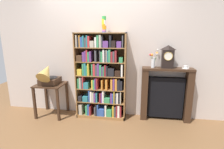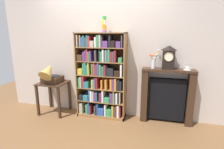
{
  "view_description": "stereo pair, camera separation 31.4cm",
  "coord_description": "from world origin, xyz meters",
  "px_view_note": "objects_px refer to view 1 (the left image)",
  "views": [
    {
      "loc": [
        0.73,
        -3.18,
        1.7
      ],
      "look_at": [
        0.22,
        0.12,
        0.9
      ],
      "focal_mm": 28.31,
      "sensor_mm": 36.0,
      "label": 1
    },
    {
      "loc": [
        1.03,
        -3.11,
        1.7
      ],
      "look_at": [
        0.22,
        0.12,
        0.9
      ],
      "focal_mm": 28.31,
      "sensor_mm": 36.0,
      "label": 2
    }
  ],
  "objects_px": {
    "cup_stack": "(104,24)",
    "teacup_with_saucer": "(186,67)",
    "mantel_clock": "(168,57)",
    "fireplace_mantel": "(166,95)",
    "bookshelf": "(101,79)",
    "gramophone": "(48,76)",
    "flower_vase": "(154,60)",
    "side_table_left": "(51,91)"
  },
  "relations": [
    {
      "from": "fireplace_mantel",
      "to": "mantel_clock",
      "type": "height_order",
      "value": "mantel_clock"
    },
    {
      "from": "flower_vase",
      "to": "teacup_with_saucer",
      "type": "height_order",
      "value": "flower_vase"
    },
    {
      "from": "bookshelf",
      "to": "teacup_with_saucer",
      "type": "xyz_separation_m",
      "value": [
        1.58,
        0.05,
        0.26
      ]
    },
    {
      "from": "cup_stack",
      "to": "fireplace_mantel",
      "type": "xyz_separation_m",
      "value": [
        1.2,
        0.04,
        -1.32
      ]
    },
    {
      "from": "cup_stack",
      "to": "mantel_clock",
      "type": "relative_size",
      "value": 0.68
    },
    {
      "from": "cup_stack",
      "to": "teacup_with_saucer",
      "type": "relative_size",
      "value": 2.29
    },
    {
      "from": "cup_stack",
      "to": "side_table_left",
      "type": "bearing_deg",
      "value": -174.2
    },
    {
      "from": "cup_stack",
      "to": "gramophone",
      "type": "xyz_separation_m",
      "value": [
        -1.1,
        -0.19,
        -0.97
      ]
    },
    {
      "from": "bookshelf",
      "to": "mantel_clock",
      "type": "relative_size",
      "value": 4.02
    },
    {
      "from": "cup_stack",
      "to": "mantel_clock",
      "type": "bearing_deg",
      "value": 1.15
    },
    {
      "from": "bookshelf",
      "to": "side_table_left",
      "type": "height_order",
      "value": "bookshelf"
    },
    {
      "from": "bookshelf",
      "to": "fireplace_mantel",
      "type": "height_order",
      "value": "bookshelf"
    },
    {
      "from": "teacup_with_saucer",
      "to": "gramophone",
      "type": "bearing_deg",
      "value": -175.36
    },
    {
      "from": "flower_vase",
      "to": "teacup_with_saucer",
      "type": "distance_m",
      "value": 0.6
    },
    {
      "from": "gramophone",
      "to": "teacup_with_saucer",
      "type": "bearing_deg",
      "value": 4.64
    },
    {
      "from": "bookshelf",
      "to": "gramophone",
      "type": "distance_m",
      "value": 1.05
    },
    {
      "from": "bookshelf",
      "to": "flower_vase",
      "type": "distance_m",
      "value": 1.08
    },
    {
      "from": "fireplace_mantel",
      "to": "flower_vase",
      "type": "bearing_deg",
      "value": -175.29
    },
    {
      "from": "teacup_with_saucer",
      "to": "mantel_clock",
      "type": "bearing_deg",
      "value": -179.56
    },
    {
      "from": "side_table_left",
      "to": "teacup_with_saucer",
      "type": "xyz_separation_m",
      "value": [
        2.62,
        0.14,
        0.56
      ]
    },
    {
      "from": "gramophone",
      "to": "fireplace_mantel",
      "type": "distance_m",
      "value": 2.34
    },
    {
      "from": "bookshelf",
      "to": "mantel_clock",
      "type": "height_order",
      "value": "bookshelf"
    },
    {
      "from": "gramophone",
      "to": "fireplace_mantel",
      "type": "bearing_deg",
      "value": 5.7
    },
    {
      "from": "gramophone",
      "to": "mantel_clock",
      "type": "height_order",
      "value": "mantel_clock"
    },
    {
      "from": "side_table_left",
      "to": "fireplace_mantel",
      "type": "relative_size",
      "value": 0.65
    },
    {
      "from": "fireplace_mantel",
      "to": "teacup_with_saucer",
      "type": "relative_size",
      "value": 8.31
    },
    {
      "from": "mantel_clock",
      "to": "teacup_with_saucer",
      "type": "bearing_deg",
      "value": 0.44
    },
    {
      "from": "gramophone",
      "to": "teacup_with_saucer",
      "type": "distance_m",
      "value": 2.63
    },
    {
      "from": "bookshelf",
      "to": "gramophone",
      "type": "height_order",
      "value": "bookshelf"
    },
    {
      "from": "side_table_left",
      "to": "mantel_clock",
      "type": "bearing_deg",
      "value": 3.4
    },
    {
      "from": "side_table_left",
      "to": "teacup_with_saucer",
      "type": "relative_size",
      "value": 5.36
    },
    {
      "from": "gramophone",
      "to": "flower_vase",
      "type": "distance_m",
      "value": 2.07
    },
    {
      "from": "bookshelf",
      "to": "fireplace_mantel",
      "type": "distance_m",
      "value": 1.31
    },
    {
      "from": "bookshelf",
      "to": "side_table_left",
      "type": "xyz_separation_m",
      "value": [
        -1.03,
        -0.09,
        -0.29
      ]
    },
    {
      "from": "fireplace_mantel",
      "to": "flower_vase",
      "type": "relative_size",
      "value": 3.04
    },
    {
      "from": "side_table_left",
      "to": "mantel_clock",
      "type": "height_order",
      "value": "mantel_clock"
    },
    {
      "from": "teacup_with_saucer",
      "to": "cup_stack",
      "type": "bearing_deg",
      "value": -179.01
    },
    {
      "from": "mantel_clock",
      "to": "flower_vase",
      "type": "height_order",
      "value": "mantel_clock"
    },
    {
      "from": "fireplace_mantel",
      "to": "flower_vase",
      "type": "distance_m",
      "value": 0.74
    },
    {
      "from": "side_table_left",
      "to": "teacup_with_saucer",
      "type": "bearing_deg",
      "value": 3.02
    },
    {
      "from": "bookshelf",
      "to": "side_table_left",
      "type": "bearing_deg",
      "value": -175.29
    },
    {
      "from": "teacup_with_saucer",
      "to": "flower_vase",
      "type": "bearing_deg",
      "value": -179.57
    }
  ]
}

